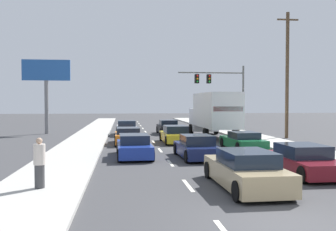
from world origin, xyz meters
name	(u,v)px	position (x,y,z in m)	size (l,w,h in m)	color
ground_plane	(167,135)	(0.00, 25.00, 0.00)	(140.00, 140.00, 0.00)	#3D3D3F
sidewalk_right	(260,139)	(6.79, 20.00, 0.07)	(3.07, 80.00, 0.14)	#B2AFA8
sidewalk_left	(85,141)	(-6.79, 20.00, 0.07)	(3.07, 80.00, 0.14)	#B2AFA8
lane_markings	(172,138)	(0.00, 21.94, 0.00)	(3.54, 57.00, 0.01)	silver
car_silver	(127,129)	(-3.65, 25.68, 0.60)	(1.95, 4.63, 1.33)	#B7BABF
car_orange	(128,136)	(-3.62, 18.34, 0.55)	(1.98, 4.39, 1.17)	orange
car_blue	(134,147)	(-3.39, 11.70, 0.57)	(1.94, 4.59, 1.24)	#1E389E
car_black	(168,127)	(0.23, 26.52, 0.61)	(1.87, 4.13, 1.33)	black
car_yellow	(175,135)	(-0.18, 18.59, 0.58)	(1.95, 4.40, 1.28)	yellow
car_navy	(197,148)	(-0.12, 10.86, 0.56)	(1.98, 4.25, 1.25)	#141E4C
car_tan	(245,171)	(0.19, 3.81, 0.60)	(1.95, 4.70, 1.31)	tan
box_truck	(214,112)	(3.62, 22.32, 2.14)	(2.80, 8.91, 3.75)	white
car_green	(243,141)	(3.49, 14.14, 0.52)	(1.98, 4.28, 1.13)	#196B38
car_maroon	(302,160)	(3.38, 6.07, 0.55)	(1.99, 4.70, 1.22)	maroon
traffic_signal_mast	(217,84)	(5.91, 30.32, 4.93)	(7.13, 0.69, 6.87)	#595B56
utility_pole_mid	(287,74)	(9.54, 21.16, 5.33)	(1.80, 0.28, 10.38)	brown
roadside_billboard	(46,80)	(-11.13, 28.04, 5.06)	(4.43, 0.36, 6.99)	slate
pedestrian_near_corner	(39,163)	(-6.71, 4.03, 0.96)	(0.38, 0.38, 1.66)	#3F3F42
pedestrian_mid_block	(238,123)	(6.66, 25.24, 1.09)	(0.38, 0.38, 1.89)	brown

